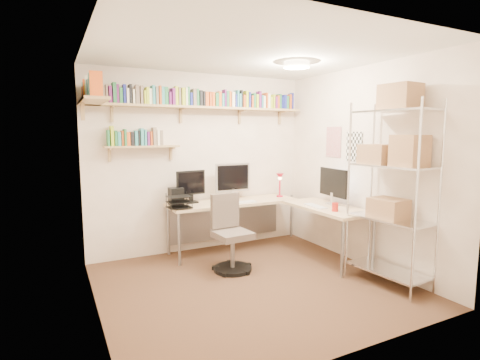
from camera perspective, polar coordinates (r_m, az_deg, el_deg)
ground at (r=4.33m, az=1.73°, el=-15.57°), size 3.20×3.20×0.00m
room_shell at (r=4.00m, az=1.86°, el=5.38°), size 3.24×3.04×2.52m
wall_shelves at (r=5.04m, az=-9.75°, el=11.13°), size 3.12×1.09×0.80m
corner_desk at (r=5.15m, az=1.45°, el=-3.62°), size 2.21×1.83×1.25m
office_chair at (r=4.64m, az=-1.47°, el=-8.88°), size 0.49×0.50×0.93m
wire_rack at (r=4.33m, az=22.40°, el=2.74°), size 0.50×0.90×2.18m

